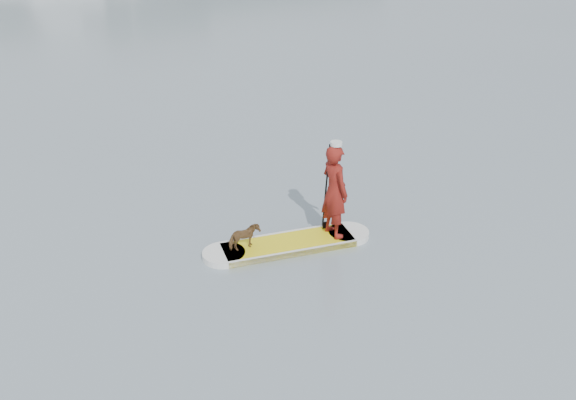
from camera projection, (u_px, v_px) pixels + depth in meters
ground at (453, 258)px, 11.86m from camera, size 140.00×140.00×0.00m
paddleboard at (288, 244)px, 12.18m from camera, size 3.19×1.52×0.12m
paddler at (335, 191)px, 12.00m from camera, size 0.47×0.69×1.84m
white_cap at (336, 144)px, 11.57m from camera, size 0.22×0.22×0.07m
dog at (244, 237)px, 11.81m from camera, size 0.60×0.30×0.49m
paddle at (326, 197)px, 12.31m from camera, size 0.12×0.30×2.00m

